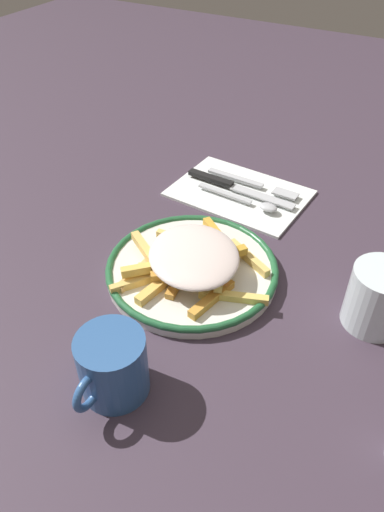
{
  "coord_description": "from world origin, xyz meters",
  "views": [
    {
      "loc": [
        0.45,
        0.25,
        0.47
      ],
      "look_at": [
        0.0,
        0.0,
        0.03
      ],
      "focal_mm": 33.74,
      "sensor_mm": 36.0,
      "label": 1
    }
  ],
  "objects_px": {
    "spoon": "(251,202)",
    "fork": "(252,183)",
    "napkin": "(239,192)",
    "coffee_mug": "(112,366)",
    "water_glass": "(378,298)",
    "knife": "(230,185)",
    "fries_heap": "(193,259)",
    "plate": "(192,269)"
  },
  "relations": [
    {
      "from": "coffee_mug",
      "to": "spoon",
      "type": "bearing_deg",
      "value": -178.35
    },
    {
      "from": "water_glass",
      "to": "coffee_mug",
      "type": "height_order",
      "value": "water_glass"
    },
    {
      "from": "fries_heap",
      "to": "fork",
      "type": "distance_m",
      "value": 0.27
    },
    {
      "from": "fries_heap",
      "to": "water_glass",
      "type": "height_order",
      "value": "water_glass"
    },
    {
      "from": "spoon",
      "to": "fork",
      "type": "bearing_deg",
      "value": -158.75
    },
    {
      "from": "plate",
      "to": "spoon",
      "type": "relative_size",
      "value": 1.63
    },
    {
      "from": "plate",
      "to": "spoon",
      "type": "height_order",
      "value": "same"
    },
    {
      "from": "napkin",
      "to": "water_glass",
      "type": "xyz_separation_m",
      "value": [
        0.19,
        0.28,
        0.04
      ]
    },
    {
      "from": "napkin",
      "to": "spoon",
      "type": "height_order",
      "value": "spoon"
    },
    {
      "from": "fries_heap",
      "to": "napkin",
      "type": "distance_m",
      "value": 0.24
    },
    {
      "from": "fork",
      "to": "spoon",
      "type": "relative_size",
      "value": 1.16
    },
    {
      "from": "napkin",
      "to": "coffee_mug",
      "type": "bearing_deg",
      "value": 6.06
    },
    {
      "from": "fries_heap",
      "to": "knife",
      "type": "bearing_deg",
      "value": -166.84
    },
    {
      "from": "water_glass",
      "to": "knife",
      "type": "bearing_deg",
      "value": -123.05
    },
    {
      "from": "napkin",
      "to": "fries_heap",
      "type": "bearing_deg",
      "value": 8.83
    },
    {
      "from": "knife",
      "to": "coffee_mug",
      "type": "height_order",
      "value": "coffee_mug"
    },
    {
      "from": "fork",
      "to": "napkin",
      "type": "bearing_deg",
      "value": -23.94
    },
    {
      "from": "spoon",
      "to": "water_glass",
      "type": "xyz_separation_m",
      "value": [
        0.16,
        0.24,
        0.03
      ]
    },
    {
      "from": "knife",
      "to": "water_glass",
      "type": "relative_size",
      "value": 2.48
    },
    {
      "from": "fork",
      "to": "coffee_mug",
      "type": "bearing_deg",
      "value": 4.22
    },
    {
      "from": "coffee_mug",
      "to": "water_glass",
      "type": "bearing_deg",
      "value": 136.82
    },
    {
      "from": "coffee_mug",
      "to": "fork",
      "type": "bearing_deg",
      "value": -175.78
    },
    {
      "from": "knife",
      "to": "napkin",
      "type": "bearing_deg",
      "value": 86.11
    },
    {
      "from": "water_glass",
      "to": "plate",
      "type": "bearing_deg",
      "value": -82.03
    },
    {
      "from": "napkin",
      "to": "knife",
      "type": "xyz_separation_m",
      "value": [
        -0.0,
        -0.02,
        0.01
      ]
    },
    {
      "from": "napkin",
      "to": "spoon",
      "type": "xyz_separation_m",
      "value": [
        0.03,
        0.03,
        0.01
      ]
    },
    {
      "from": "spoon",
      "to": "coffee_mug",
      "type": "bearing_deg",
      "value": 1.65
    },
    {
      "from": "fries_heap",
      "to": "spoon",
      "type": "xyz_separation_m",
      "value": [
        -0.21,
        -0.0,
        -0.03
      ]
    },
    {
      "from": "fries_heap",
      "to": "fork",
      "type": "xyz_separation_m",
      "value": [
        -0.26,
        -0.02,
        -0.03
      ]
    },
    {
      "from": "knife",
      "to": "coffee_mug",
      "type": "relative_size",
      "value": 2.03
    },
    {
      "from": "fries_heap",
      "to": "coffee_mug",
      "type": "distance_m",
      "value": 0.2
    },
    {
      "from": "fork",
      "to": "knife",
      "type": "distance_m",
      "value": 0.04
    },
    {
      "from": "plate",
      "to": "fries_heap",
      "type": "relative_size",
      "value": 1.09
    },
    {
      "from": "water_glass",
      "to": "fries_heap",
      "type": "bearing_deg",
      "value": -79.43
    },
    {
      "from": "fries_heap",
      "to": "fork",
      "type": "height_order",
      "value": "fries_heap"
    },
    {
      "from": "plate",
      "to": "coffee_mug",
      "type": "relative_size",
      "value": 2.4
    },
    {
      "from": "water_glass",
      "to": "coffee_mug",
      "type": "distance_m",
      "value": 0.34
    },
    {
      "from": "plate",
      "to": "coffee_mug",
      "type": "xyz_separation_m",
      "value": [
        0.21,
        0.02,
        0.03
      ]
    },
    {
      "from": "knife",
      "to": "fork",
      "type": "bearing_deg",
      "value": 130.13
    },
    {
      "from": "napkin",
      "to": "coffee_mug",
      "type": "relative_size",
      "value": 2.23
    },
    {
      "from": "napkin",
      "to": "water_glass",
      "type": "bearing_deg",
      "value": 55.38
    },
    {
      "from": "napkin",
      "to": "spoon",
      "type": "bearing_deg",
      "value": 48.62
    }
  ]
}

